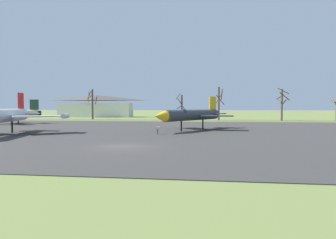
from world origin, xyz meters
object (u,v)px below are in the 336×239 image
jet_fighter_front_right (1,116)px  jet_fighter_rear_center (1,113)px  info_placard_front_left (158,130)px  visitor_building (96,106)px  jet_fighter_front_left (191,115)px

jet_fighter_front_right → jet_fighter_rear_center: 26.68m
jet_fighter_rear_center → info_placard_front_left: bearing=-28.5°
jet_fighter_front_right → visitor_building: 68.48m
jet_fighter_front_right → jet_fighter_rear_center: jet_fighter_front_right is taller
jet_fighter_front_left → info_placard_front_left: bearing=-116.5°
info_placard_front_left → visitor_building: bearing=116.5°
visitor_building → jet_fighter_rear_center: bearing=-92.3°
info_placard_front_left → jet_fighter_rear_center: jet_fighter_rear_center is taller
jet_fighter_front_left → visitor_building: visitor_building is taller
jet_fighter_rear_center → visitor_building: bearing=87.7°
jet_fighter_rear_center → visitor_building: size_ratio=0.52×
jet_fighter_front_right → jet_fighter_rear_center: size_ratio=1.26×
jet_fighter_front_left → visitor_building: size_ratio=0.59×
jet_fighter_front_left → info_placard_front_left: 8.16m
jet_fighter_front_left → visitor_building: 66.60m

